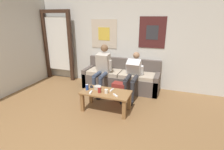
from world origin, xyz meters
The scene contains 16 objects.
ground_plane centered at (0.00, 0.00, 0.00)m, with size 18.00×18.00×0.00m, color brown.
wall_back centered at (0.00, 2.94, 1.28)m, with size 10.00×0.07×2.55m.
door_frame centered at (-1.85, 2.72, 1.20)m, with size 1.00×0.10×2.15m.
couch centered at (0.27, 2.59, 0.29)m, with size 2.10×0.70×0.82m.
coffee_table centered at (0.32, 1.30, 0.35)m, with size 1.04×0.53×0.43m.
person_seated_adult centered at (-0.14, 2.21, 0.68)m, with size 0.47×0.81×1.26m.
person_seated_teen centered at (0.68, 2.24, 0.60)m, with size 0.47×1.01×1.08m.
backpack centered at (0.43, 1.88, 0.21)m, with size 0.34×0.27×0.43m.
ceramic_bowl centered at (0.09, 1.38, 0.47)m, with size 0.16×0.16×0.07m.
pillar_candle centered at (0.35, 1.23, 0.47)m, with size 0.07×0.07×0.10m.
drink_can_blue centered at (-0.11, 1.26, 0.49)m, with size 0.07×0.07×0.12m.
drink_can_red centered at (0.20, 1.22, 0.49)m, with size 0.07×0.07×0.12m.
game_controller_near_left centered at (0.41, 1.40, 0.44)m, with size 0.05×0.15×0.03m.
game_controller_near_right centered at (0.57, 1.18, 0.44)m, with size 0.13×0.12×0.03m.
game_controller_far_center centered at (0.04, 1.14, 0.44)m, with size 0.06×0.15×0.03m.
cell_phone centered at (-0.09, 1.44, 0.44)m, with size 0.13×0.15×0.01m.
Camera 1 is at (1.59, -1.86, 1.95)m, focal length 28.00 mm.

